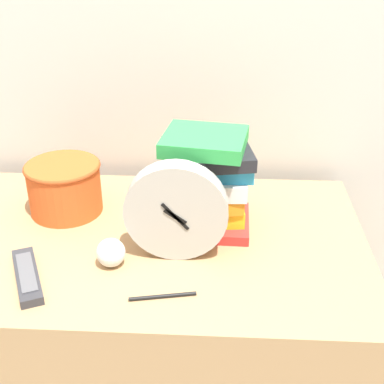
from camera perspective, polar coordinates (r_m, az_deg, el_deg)
wall_back at (r=1.53m, az=-4.12°, el=17.30°), size 6.00×0.04×2.40m
desk at (r=1.56m, az=-4.87°, el=-16.78°), size 1.10×0.66×0.77m
desk_clock at (r=1.19m, az=-1.72°, el=-2.09°), size 0.23×0.05×0.23m
book_stack at (r=1.30m, az=1.45°, el=1.15°), size 0.23×0.22×0.25m
basket at (r=1.42m, az=-13.45°, el=0.63°), size 0.20×0.20×0.14m
tv_remote at (r=1.22m, az=-17.17°, el=-8.54°), size 0.12×0.20×0.02m
crumpled_paper_ball at (r=1.21m, az=-8.65°, el=-6.40°), size 0.07×0.07×0.07m
pen at (r=1.13m, az=-3.15°, el=-11.04°), size 0.14×0.04×0.01m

